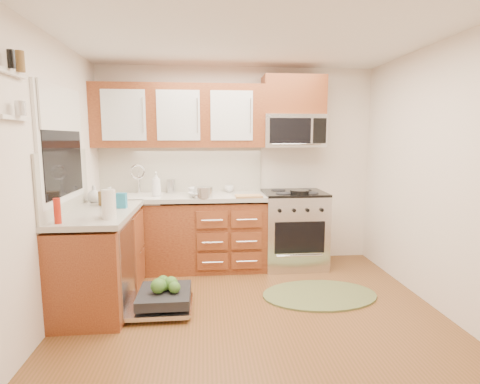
{
  "coord_description": "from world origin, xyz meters",
  "views": [
    {
      "loc": [
        -0.43,
        -3.1,
        1.61
      ],
      "look_at": [
        -0.05,
        0.85,
        1.04
      ],
      "focal_mm": 28.0,
      "sensor_mm": 36.0,
      "label": 1
    }
  ],
  "objects": [
    {
      "name": "bowl_b",
      "position": [
        -0.48,
        1.44,
        0.97
      ],
      "size": [
        0.35,
        0.35,
        0.09
      ],
      "primitive_type": "imported",
      "rotation": [
        0.0,
        0.0,
        -0.25
      ],
      "color": "#999999",
      "rests_on": "countertop_back"
    },
    {
      "name": "dishwasher",
      "position": [
        -0.86,
        0.3,
        0.1
      ],
      "size": [
        0.7,
        0.6,
        0.2
      ],
      "primitive_type": null,
      "color": "silver",
      "rests_on": "ground"
    },
    {
      "name": "canister",
      "position": [
        -0.85,
        1.65,
        1.01
      ],
      "size": [
        0.12,
        0.12,
        0.17
      ],
      "primitive_type": "cylinder",
      "rotation": [
        0.0,
        0.0,
        -0.09
      ],
      "color": "silver",
      "rests_on": "countertop_back"
    },
    {
      "name": "red_bottle",
      "position": [
        -1.62,
        0.0,
        1.03
      ],
      "size": [
        0.07,
        0.07,
        0.21
      ],
      "primitive_type": "cylinder",
      "rotation": [
        0.0,
        0.0,
        0.27
      ],
      "color": "#AC1E0E",
      "rests_on": "countertop_left"
    },
    {
      "name": "floor",
      "position": [
        0.0,
        0.0,
        0.0
      ],
      "size": [
        3.5,
        3.5,
        0.0
      ],
      "primitive_type": "plane",
      "color": "brown",
      "rests_on": "ground"
    },
    {
      "name": "paper_towel_roll",
      "position": [
        -1.25,
        0.15,
        1.05
      ],
      "size": [
        0.13,
        0.13,
        0.25
      ],
      "primitive_type": "cylinder",
      "rotation": [
        0.0,
        0.0,
        0.11
      ],
      "color": "white",
      "rests_on": "countertop_left"
    },
    {
      "name": "skillet",
      "position": [
        0.71,
        1.27,
        0.97
      ],
      "size": [
        0.24,
        0.24,
        0.04
      ],
      "primitive_type": "cylinder",
      "rotation": [
        0.0,
        0.0,
        0.04
      ],
      "color": "black",
      "rests_on": "range"
    },
    {
      "name": "microwave",
      "position": [
        0.68,
        1.55,
        1.7
      ],
      "size": [
        0.76,
        0.38,
        0.4
      ],
      "primitive_type": null,
      "color": "silver",
      "rests_on": "ground"
    },
    {
      "name": "wall_left",
      "position": [
        -1.75,
        0.0,
        1.25
      ],
      "size": [
        0.04,
        3.5,
        2.5
      ],
      "primitive_type": "cube",
      "color": "silver",
      "rests_on": "ground"
    },
    {
      "name": "soap_bottle_a",
      "position": [
        -1.0,
        1.35,
        1.07
      ],
      "size": [
        0.12,
        0.13,
        0.29
      ],
      "primitive_type": "imported",
      "rotation": [
        0.0,
        0.0,
        0.1
      ],
      "color": "#999999",
      "rests_on": "countertop_back"
    },
    {
      "name": "backsplash_back",
      "position": [
        -0.73,
        1.74,
        1.21
      ],
      "size": [
        2.05,
        0.02,
        0.57
      ],
      "primitive_type": "cube",
      "color": "#B1AF9F",
      "rests_on": "ground"
    },
    {
      "name": "backsplash_left",
      "position": [
        -1.74,
        0.52,
        1.21
      ],
      "size": [
        0.02,
        1.25,
        0.57
      ],
      "primitive_type": "cube",
      "color": "#B1AF9F",
      "rests_on": "ground"
    },
    {
      "name": "stock_pot",
      "position": [
        -0.44,
        1.22,
        0.99
      ],
      "size": [
        0.22,
        0.22,
        0.13
      ],
      "primitive_type": "cylinder",
      "rotation": [
        0.0,
        0.0,
        0.02
      ],
      "color": "silver",
      "rests_on": "countertop_back"
    },
    {
      "name": "range",
      "position": [
        0.68,
        1.43,
        0.47
      ],
      "size": [
        0.76,
        0.64,
        0.95
      ],
      "primitive_type": null,
      "color": "silver",
      "rests_on": "ground"
    },
    {
      "name": "wooden_box",
      "position": [
        -1.44,
        0.84,
        1.0
      ],
      "size": [
        0.16,
        0.13,
        0.15
      ],
      "primitive_type": "cube",
      "rotation": [
        0.0,
        0.0,
        -0.18
      ],
      "color": "brown",
      "rests_on": "countertop_left"
    },
    {
      "name": "wall_front",
      "position": [
        0.0,
        -1.75,
        1.25
      ],
      "size": [
        3.5,
        0.04,
        2.5
      ],
      "primitive_type": "cube",
      "color": "silver",
      "rests_on": "ground"
    },
    {
      "name": "rug",
      "position": [
        0.74,
        0.47,
        0.01
      ],
      "size": [
        1.23,
        0.84,
        0.02
      ],
      "primitive_type": null,
      "rotation": [
        0.0,
        0.0,
        0.06
      ],
      "color": "olive",
      "rests_on": "ground"
    },
    {
      "name": "shelf_lower",
      "position": [
        -1.72,
        -0.35,
        1.75
      ],
      "size": [
        0.04,
        0.4,
        0.03
      ],
      "primitive_type": "cube",
      "color": "white",
      "rests_on": "ground"
    },
    {
      "name": "shelf_upper",
      "position": [
        -1.72,
        -0.35,
        2.05
      ],
      "size": [
        0.04,
        0.4,
        0.03
      ],
      "primitive_type": "cube",
      "color": "white",
      "rests_on": "ground"
    },
    {
      "name": "mustard_bottle",
      "position": [
        -1.25,
        0.21,
        1.05
      ],
      "size": [
        0.1,
        0.1,
        0.25
      ],
      "primitive_type": "cylinder",
      "rotation": [
        0.0,
        0.0,
        0.32
      ],
      "color": "yellow",
      "rests_on": "countertop_left"
    },
    {
      "name": "cutting_board",
      "position": [
        0.08,
        1.22,
        0.94
      ],
      "size": [
        0.32,
        0.21,
        0.02
      ],
      "primitive_type": "cube",
      "rotation": [
        0.0,
        0.0,
        0.01
      ],
      "color": "tan",
      "rests_on": "countertop_back"
    },
    {
      "name": "soap_bottle_b",
      "position": [
        -1.39,
        0.76,
        1.02
      ],
      "size": [
        0.11,
        0.11,
        0.2
      ],
      "primitive_type": "imported",
      "rotation": [
        0.0,
        0.0,
        -0.28
      ],
      "color": "#999999",
      "rests_on": "countertop_left"
    },
    {
      "name": "base_cabinet_left",
      "position": [
        -1.45,
        0.52,
        0.42
      ],
      "size": [
        0.6,
        1.25,
        0.85
      ],
      "primitive_type": "cube",
      "color": "#591D14",
      "rests_on": "ground"
    },
    {
      "name": "blue_carton",
      "position": [
        -1.25,
        0.64,
        1.0
      ],
      "size": [
        0.1,
        0.07,
        0.15
      ],
      "primitive_type": "cube",
      "rotation": [
        0.0,
        0.0,
        -0.14
      ],
      "color": "teal",
      "rests_on": "countertop_left"
    },
    {
      "name": "countertop_back",
      "position": [
        -0.72,
        1.44,
        0.9
      ],
      "size": [
        2.07,
        0.64,
        0.05
      ],
      "primitive_type": "cube",
      "color": "#B5B0A5",
      "rests_on": "base_cabinet_back"
    },
    {
      "name": "sink",
      "position": [
        -1.25,
        1.42,
        0.8
      ],
      "size": [
        0.62,
        0.5,
        0.26
      ],
      "primitive_type": null,
      "color": "white",
      "rests_on": "ground"
    },
    {
      "name": "cup",
      "position": [
        -0.12,
        1.65,
        0.97
      ],
      "size": [
        0.12,
        0.12,
        0.09
      ],
      "primitive_type": "imported",
      "rotation": [
        0.0,
        0.0,
        -0.05
      ],
      "color": "#999999",
      "rests_on": "countertop_back"
    },
    {
      "name": "window",
      "position": [
        -1.74,
        0.5,
        1.55
      ],
      "size": [
        0.03,
        1.05,
        1.05
      ],
      "primitive_type": null,
      "color": "white",
      "rests_on": "ground"
    },
    {
      "name": "ceiling",
      "position": [
        0.0,
        0.0,
        2.5
      ],
      "size": [
        3.5,
        3.5,
        0.0
      ],
      "primitive_type": "plane",
      "rotation": [
        3.14,
        0.0,
        0.0
      ],
      "color": "white",
      "rests_on": "ground"
    },
    {
      "name": "bowl_a",
      "position": [
        -0.5,
        1.26,
        0.95
      ],
      "size": [
        0.31,
        0.31,
        0.06
      ],
      "primitive_type": "imported",
      "rotation": [
        0.0,
        0.0,
        0.42
      ],
      "color": "#999999",
      "rests_on": "countertop_back"
    },
    {
      "name": "window_blind",
      "position": [
        -1.71,
        0.5,
        1.88
      ],
      "size": [
        0.02,
        0.96,
        0.4
      ],
      "primitive_type": "cube",
      "color": "white",
      "rests_on": "ground"
    },
    {
      "name": "cabinet_over_mw",
      "position": [
        0.68,
        1.57,
        2.13
      ],
      "size": [
        0.76,
        0.35,
        0.47
      ],
      "primitive_type": "cube",
      "color": "#591D14",
      "rests_on": "ground"
    },
    {
      "name": "upper_cabinets",
      "position": [
        -0.73,
        1.57,
        1.88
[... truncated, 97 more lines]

